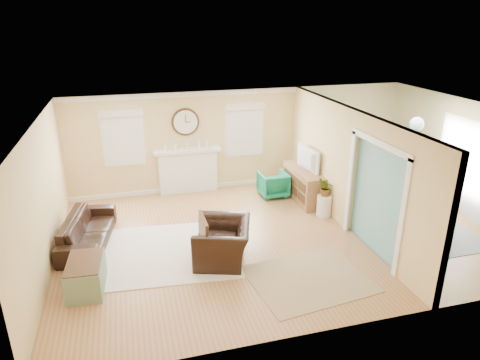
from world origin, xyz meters
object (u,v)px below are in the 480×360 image
at_px(eames_chair, 223,242).
at_px(sofa, 88,230).
at_px(green_chair, 273,184).
at_px(credenza, 304,184).
at_px(dining_table, 401,211).

bearing_deg(eames_chair, sofa, -100.22).
bearing_deg(eames_chair, green_chair, 161.78).
height_order(credenza, dining_table, credenza).
bearing_deg(dining_table, green_chair, 33.88).
bearing_deg(green_chair, dining_table, 133.29).
distance_m(eames_chair, dining_table, 4.19).
bearing_deg(credenza, eames_chair, -139.08).
relative_size(green_chair, dining_table, 0.39).
bearing_deg(sofa, eames_chair, -108.76).
relative_size(eames_chair, green_chair, 1.65).
distance_m(eames_chair, green_chair, 3.31).
relative_size(sofa, green_chair, 2.89).
distance_m(sofa, credenza, 5.19).
bearing_deg(dining_table, eames_chair, 85.25).
bearing_deg(sofa, credenza, -70.31).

